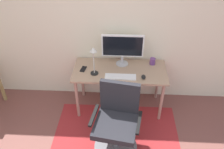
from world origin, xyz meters
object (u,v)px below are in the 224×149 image
object	(u,v)px
computer_mouse	(144,77)
coffee_cup	(153,61)
desk_lamp	(93,56)
desk	(120,74)
cell_phone	(83,69)
keyboard	(120,77)
office_chair	(117,125)
monitor	(123,47)

from	to	relation	value
computer_mouse	coffee_cup	world-z (taller)	coffee_cup
coffee_cup	desk_lamp	bearing A→B (deg)	-161.11
desk	computer_mouse	distance (m)	0.38
desk	cell_phone	size ratio (longest dim) A/B	9.58
cell_phone	desk_lamp	size ratio (longest dim) A/B	0.33
computer_mouse	coffee_cup	distance (m)	0.38
keyboard	office_chair	distance (m)	0.67
keyboard	cell_phone	size ratio (longest dim) A/B	3.07
computer_mouse	cell_phone	bearing A→B (deg)	169.21
cell_phone	computer_mouse	bearing A→B (deg)	-0.47
coffee_cup	office_chair	size ratio (longest dim) A/B	0.10
keyboard	cell_phone	xyz separation A→B (m)	(-0.54, 0.17, -0.00)
computer_mouse	cell_phone	xyz separation A→B (m)	(-0.86, 0.16, -0.01)
coffee_cup	desk	bearing A→B (deg)	-159.20
monitor	coffee_cup	bearing A→B (deg)	2.51
coffee_cup	office_chair	xyz separation A→B (m)	(-0.49, -0.94, -0.37)
computer_mouse	office_chair	size ratio (longest dim) A/B	0.11
desk	cell_phone	distance (m)	0.53
monitor	coffee_cup	size ratio (longest dim) A/B	6.19
desk	desk_lamp	size ratio (longest dim) A/B	3.18
monitor	coffee_cup	world-z (taller)	monitor
monitor	coffee_cup	distance (m)	0.51
monitor	cell_phone	distance (m)	0.65
monitor	keyboard	distance (m)	0.44
monitor	computer_mouse	xyz separation A→B (m)	(0.30, -0.33, -0.27)
desk	desk_lamp	world-z (taller)	desk_lamp
computer_mouse	office_chair	distance (m)	0.76
keyboard	desk_lamp	bearing A→B (deg)	169.46
coffee_cup	computer_mouse	bearing A→B (deg)	-113.07
coffee_cup	office_chair	world-z (taller)	office_chair
desk	office_chair	xyz separation A→B (m)	(-0.01, -0.75, -0.25)
desk	office_chair	distance (m)	0.79
computer_mouse	office_chair	xyz separation A→B (m)	(-0.34, -0.58, -0.34)
keyboard	cell_phone	distance (m)	0.57
desk	keyboard	bearing A→B (deg)	-85.76
keyboard	computer_mouse	world-z (taller)	computer_mouse
computer_mouse	desk_lamp	world-z (taller)	desk_lamp
coffee_cup	cell_phone	world-z (taller)	coffee_cup
keyboard	desk_lamp	xyz separation A→B (m)	(-0.37, 0.07, 0.28)
desk_lamp	cell_phone	bearing A→B (deg)	149.96
desk	computer_mouse	xyz separation A→B (m)	(0.33, -0.17, 0.10)
desk_lamp	keyboard	bearing A→B (deg)	-10.54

